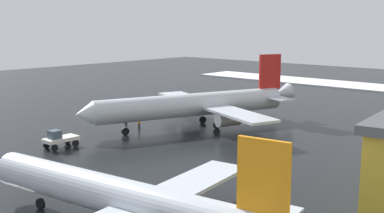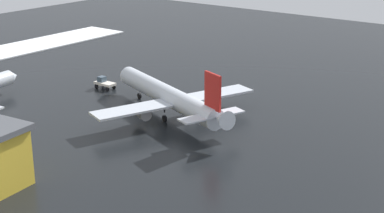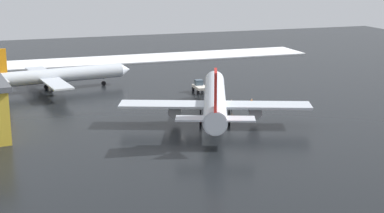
% 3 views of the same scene
% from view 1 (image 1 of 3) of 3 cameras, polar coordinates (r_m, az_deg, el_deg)
% --- Properties ---
extents(ground_plane, '(240.00, 240.00, 0.00)m').
position_cam_1_polar(ground_plane, '(72.90, 4.32, -3.25)').
color(ground_plane, black).
extents(airplane_foreground_jet, '(36.60, 30.94, 11.29)m').
position_cam_1_polar(airplane_foreground_jet, '(76.49, 0.62, 0.25)').
color(airplane_foreground_jet, silver).
rests_on(airplane_foreground_jet, ground_plane).
extents(airplane_parked_portside, '(26.47, 31.76, 9.44)m').
position_cam_1_polar(airplane_parked_portside, '(38.18, -8.03, -10.74)').
color(airplane_parked_portside, silver).
rests_on(airplane_parked_portside, ground_plane).
extents(pushback_tug, '(4.62, 2.34, 2.50)m').
position_cam_1_polar(pushback_tug, '(66.77, -15.46, -3.67)').
color(pushback_tug, silver).
rests_on(pushback_tug, ground_plane).
extents(ground_crew_by_nose_gear, '(0.36, 0.36, 1.71)m').
position_cam_1_polar(ground_crew_by_nose_gear, '(79.39, -7.82, -1.51)').
color(ground_crew_by_nose_gear, black).
rests_on(ground_crew_by_nose_gear, ground_plane).
extents(ground_crew_near_tug, '(0.36, 0.36, 1.71)m').
position_cam_1_polar(ground_crew_near_tug, '(76.27, -6.30, -1.95)').
color(ground_crew_near_tug, black).
rests_on(ground_crew_near_tug, ground_plane).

